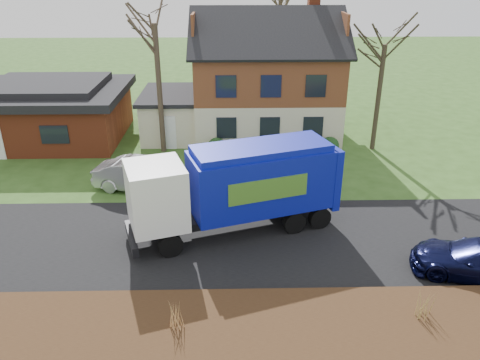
{
  "coord_description": "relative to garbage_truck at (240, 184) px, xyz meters",
  "views": [
    {
      "loc": [
        -0.4,
        -16.51,
        10.37
      ],
      "look_at": [
        0.03,
        2.5,
        1.61
      ],
      "focal_mm": 35.0,
      "sensor_mm": 36.0,
      "label": 1
    }
  ],
  "objects": [
    {
      "name": "ground",
      "position": [
        0.01,
        -0.89,
        -2.17
      ],
      "size": [
        120.0,
        120.0,
        0.0
      ],
      "primitive_type": "plane",
      "color": "#2C4B19",
      "rests_on": "ground"
    },
    {
      "name": "tree_front_east",
      "position": [
        8.43,
        9.58,
        5.14
      ],
      "size": [
        3.24,
        3.24,
        8.99
      ],
      "color": "#383021",
      "rests_on": "ground"
    },
    {
      "name": "tree_front_west",
      "position": [
        -4.46,
        9.52,
        6.4
      ],
      "size": [
        3.5,
        3.5,
        10.4
      ],
      "color": "#413427",
      "rests_on": "ground"
    },
    {
      "name": "garbage_truck",
      "position": [
        0.0,
        0.0,
        0.0
      ],
      "size": [
        9.08,
        4.98,
        3.77
      ],
      "rotation": [
        0.0,
        0.0,
        0.32
      ],
      "color": "black",
      "rests_on": "ground"
    },
    {
      "name": "road",
      "position": [
        0.01,
        -0.89,
        -2.16
      ],
      "size": [
        80.0,
        7.0,
        0.02
      ],
      "primitive_type": "cube",
      "color": "black",
      "rests_on": "ground"
    },
    {
      "name": "main_house",
      "position": [
        1.5,
        13.02,
        1.86
      ],
      "size": [
        12.95,
        8.95,
        9.26
      ],
      "color": "beige",
      "rests_on": "ground"
    },
    {
      "name": "ranch_house",
      "position": [
        -11.99,
        12.11,
        -0.36
      ],
      "size": [
        9.8,
        8.2,
        3.7
      ],
      "color": "#993E21",
      "rests_on": "ground"
    },
    {
      "name": "grass_clump_east",
      "position": [
        5.67,
        -5.92,
        -1.39
      ],
      "size": [
        0.38,
        0.31,
        0.96
      ],
      "color": "#A38548",
      "rests_on": "mulch_verge"
    },
    {
      "name": "mulch_verge",
      "position": [
        0.01,
        -6.19,
        -2.02
      ],
      "size": [
        80.0,
        3.5,
        0.3
      ],
      "primitive_type": "cube",
      "color": "#301D10",
      "rests_on": "ground"
    },
    {
      "name": "silver_sedan",
      "position": [
        -4.81,
        4.06,
        -1.38
      ],
      "size": [
        5.07,
        2.79,
        1.58
      ],
      "primitive_type": "imported",
      "rotation": [
        0.0,
        0.0,
        1.33
      ],
      "color": "#A4A6AB",
      "rests_on": "ground"
    },
    {
      "name": "grass_clump_mid",
      "position": [
        -2.08,
        -6.27,
        -1.33
      ],
      "size": [
        0.39,
        0.32,
        1.08
      ],
      "color": "tan",
      "rests_on": "mulch_verge"
    }
  ]
}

